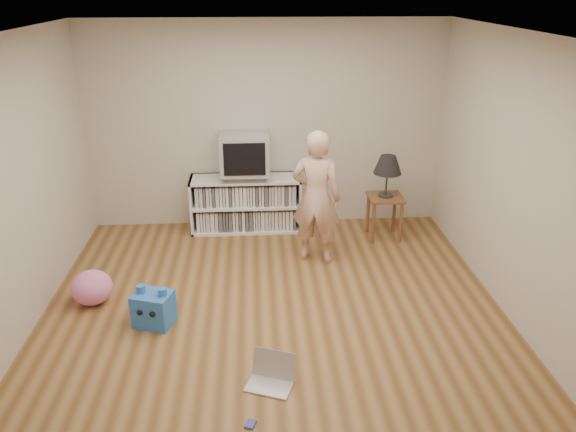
% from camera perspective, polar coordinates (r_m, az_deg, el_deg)
% --- Properties ---
extents(ground, '(4.50, 4.50, 0.00)m').
position_cam_1_polar(ground, '(5.58, -1.46, -9.66)').
color(ground, brown).
rests_on(ground, ground).
extents(walls, '(4.52, 4.52, 2.60)m').
position_cam_1_polar(walls, '(5.00, -1.61, 3.01)').
color(walls, beige).
rests_on(walls, ground).
extents(ceiling, '(4.50, 4.50, 0.01)m').
position_cam_1_polar(ceiling, '(4.72, -1.79, 18.03)').
color(ceiling, white).
rests_on(ceiling, walls).
extents(media_unit, '(1.40, 0.45, 0.70)m').
position_cam_1_polar(media_unit, '(7.24, -4.27, 1.32)').
color(media_unit, white).
rests_on(media_unit, ground).
extents(dvd_deck, '(0.45, 0.35, 0.07)m').
position_cam_1_polar(dvd_deck, '(7.09, -4.36, 4.17)').
color(dvd_deck, gray).
rests_on(dvd_deck, media_unit).
extents(crt_tv, '(0.60, 0.53, 0.50)m').
position_cam_1_polar(crt_tv, '(7.00, -4.43, 6.37)').
color(crt_tv, '#9D9DA2').
rests_on(crt_tv, dvd_deck).
extents(side_table, '(0.42, 0.42, 0.55)m').
position_cam_1_polar(side_table, '(7.04, 9.81, 0.98)').
color(side_table, brown).
rests_on(side_table, ground).
extents(table_lamp, '(0.34, 0.34, 0.52)m').
position_cam_1_polar(table_lamp, '(6.87, 10.10, 5.05)').
color(table_lamp, '#333333').
rests_on(table_lamp, side_table).
extents(person, '(0.65, 0.53, 1.54)m').
position_cam_1_polar(person, '(6.25, 2.89, 1.90)').
color(person, beige).
rests_on(person, ground).
extents(laptop, '(0.43, 0.39, 0.25)m').
position_cam_1_polar(laptop, '(4.68, -1.66, -15.85)').
color(laptop, silver).
rests_on(laptop, ground).
extents(playing_cards, '(0.09, 0.11, 0.02)m').
position_cam_1_polar(playing_cards, '(4.36, -3.84, -20.35)').
color(playing_cards, '#404DAB').
rests_on(playing_cards, ground).
extents(plush_blue, '(0.41, 0.37, 0.40)m').
position_cam_1_polar(plush_blue, '(5.45, -13.51, -9.11)').
color(plush_blue, blue).
rests_on(plush_blue, ground).
extents(plush_pink, '(0.44, 0.44, 0.34)m').
position_cam_1_polar(plush_pink, '(5.96, -19.30, -6.87)').
color(plush_pink, pink).
rests_on(plush_pink, ground).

